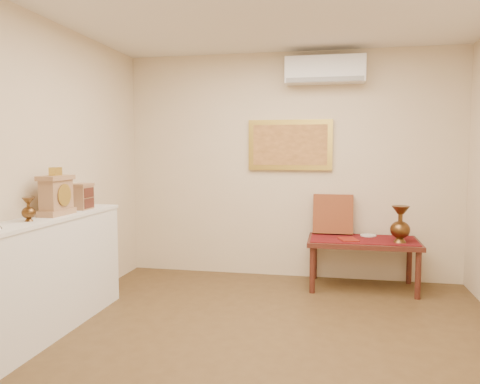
% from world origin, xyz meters
% --- Properties ---
extents(floor, '(4.50, 4.50, 0.00)m').
position_xyz_m(floor, '(0.00, 0.00, 0.00)').
color(floor, brown).
rests_on(floor, ground).
extents(wall_back, '(4.00, 0.02, 2.70)m').
position_xyz_m(wall_back, '(0.00, 2.25, 1.35)').
color(wall_back, beige).
rests_on(wall_back, ground).
extents(wall_front, '(4.00, 0.02, 2.70)m').
position_xyz_m(wall_front, '(0.00, -2.25, 1.35)').
color(wall_front, beige).
rests_on(wall_front, ground).
extents(wall_left, '(0.02, 4.50, 2.70)m').
position_xyz_m(wall_left, '(-2.00, 0.00, 1.35)').
color(wall_left, beige).
rests_on(wall_left, ground).
extents(brass_urn_small, '(0.11, 0.11, 0.24)m').
position_xyz_m(brass_urn_small, '(-1.81, -0.18, 1.10)').
color(brass_urn_small, brown).
rests_on(brass_urn_small, display_ledge).
extents(table_cloth, '(1.14, 0.59, 0.01)m').
position_xyz_m(table_cloth, '(0.85, 1.88, 0.55)').
color(table_cloth, maroon).
rests_on(table_cloth, low_table).
extents(brass_urn_tall, '(0.21, 0.21, 0.47)m').
position_xyz_m(brass_urn_tall, '(1.22, 1.75, 0.79)').
color(brass_urn_tall, brown).
rests_on(brass_urn_tall, table_cloth).
extents(plate, '(0.18, 0.18, 0.01)m').
position_xyz_m(plate, '(0.92, 2.08, 0.56)').
color(plate, silver).
rests_on(plate, table_cloth).
extents(menu, '(0.24, 0.29, 0.01)m').
position_xyz_m(menu, '(0.69, 1.78, 0.56)').
color(menu, maroon).
rests_on(menu, table_cloth).
extents(cushion, '(0.46, 0.19, 0.47)m').
position_xyz_m(cushion, '(0.52, 2.14, 0.79)').
color(cushion, maroon).
rests_on(cushion, table_cloth).
extents(display_ledge, '(0.37, 2.02, 0.98)m').
position_xyz_m(display_ledge, '(-1.82, 0.00, 0.49)').
color(display_ledge, white).
rests_on(display_ledge, floor).
extents(mantel_clock, '(0.17, 0.36, 0.41)m').
position_xyz_m(mantel_clock, '(-1.80, 0.19, 1.15)').
color(mantel_clock, '#A87D56').
rests_on(mantel_clock, display_ledge).
extents(wooden_chest, '(0.16, 0.21, 0.24)m').
position_xyz_m(wooden_chest, '(-1.80, 0.59, 1.10)').
color(wooden_chest, '#A87D56').
rests_on(wooden_chest, display_ledge).
extents(low_table, '(1.20, 0.70, 0.55)m').
position_xyz_m(low_table, '(0.85, 1.88, 0.48)').
color(low_table, '#4C1F16').
rests_on(low_table, floor).
extents(painting, '(1.00, 0.06, 0.60)m').
position_xyz_m(painting, '(0.00, 2.22, 1.60)').
color(painting, gold).
rests_on(painting, wall_back).
extents(ac_unit, '(0.90, 0.25, 0.30)m').
position_xyz_m(ac_unit, '(0.40, 2.12, 2.45)').
color(ac_unit, silver).
rests_on(ac_unit, wall_back).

